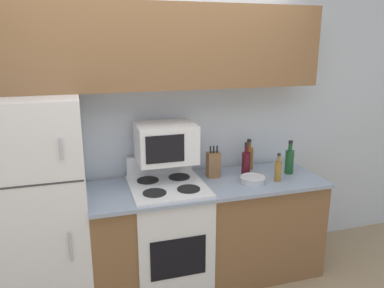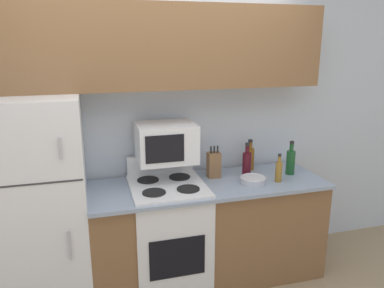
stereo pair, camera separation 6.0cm
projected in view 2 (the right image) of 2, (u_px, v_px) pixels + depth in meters
wall_back at (155, 129)px, 3.27m from camera, size 8.00×0.05×2.55m
lower_cabinets at (208, 230)px, 3.23m from camera, size 1.96×0.68×0.88m
refrigerator at (36, 207)px, 2.79m from camera, size 0.74×0.69×1.65m
upper_cabinets at (157, 47)px, 2.90m from camera, size 2.69×0.33×0.65m
stove at (168, 234)px, 3.12m from camera, size 0.60×0.66×1.06m
microwave at (166, 142)px, 3.04m from camera, size 0.47×0.38×0.31m
knife_block at (214, 165)px, 3.21m from camera, size 0.11×0.09×0.28m
bowl at (253, 180)px, 3.08m from camera, size 0.21×0.21×0.06m
bottle_vinegar at (279, 171)px, 3.11m from camera, size 0.06×0.06×0.24m
bottle_whiskey at (250, 158)px, 3.41m from camera, size 0.08×0.08×0.28m
bottle_wine_green at (291, 161)px, 3.28m from camera, size 0.08×0.08×0.30m
bottle_wine_red at (247, 163)px, 3.23m from camera, size 0.08×0.08×0.30m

